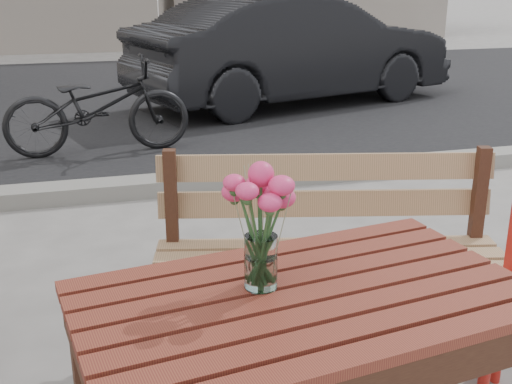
# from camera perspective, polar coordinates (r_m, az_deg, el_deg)

# --- Properties ---
(street) EXTENTS (30.00, 8.12, 0.12)m
(street) POSITION_cam_1_polar(r_m,az_deg,el_deg) (6.89, -9.15, 5.67)
(street) COLOR black
(street) RESTS_ON ground
(main_table) EXTENTS (1.31, 0.89, 0.75)m
(main_table) POSITION_cam_1_polar(r_m,az_deg,el_deg) (1.82, 4.28, -12.42)
(main_table) COLOR maroon
(main_table) RESTS_ON ground
(main_bench) EXTENTS (1.51, 0.75, 0.90)m
(main_bench) POSITION_cam_1_polar(r_m,az_deg,el_deg) (2.73, 6.42, -3.35)
(main_bench) COLOR #916F4B
(main_bench) RESTS_ON ground
(main_vase) EXTENTS (0.20, 0.20, 0.36)m
(main_vase) POSITION_cam_1_polar(r_m,az_deg,el_deg) (1.70, 0.44, -1.71)
(main_vase) COLOR white
(main_vase) RESTS_ON main_table
(parked_car) EXTENTS (4.37, 2.58, 1.36)m
(parked_car) POSITION_cam_1_polar(r_m,az_deg,el_deg) (8.23, 3.39, 12.58)
(parked_car) COLOR black
(parked_car) RESTS_ON ground
(bicycle) EXTENTS (1.68, 0.65, 0.87)m
(bicycle) POSITION_cam_1_polar(r_m,az_deg,el_deg) (6.02, -13.92, 7.40)
(bicycle) COLOR black
(bicycle) RESTS_ON ground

